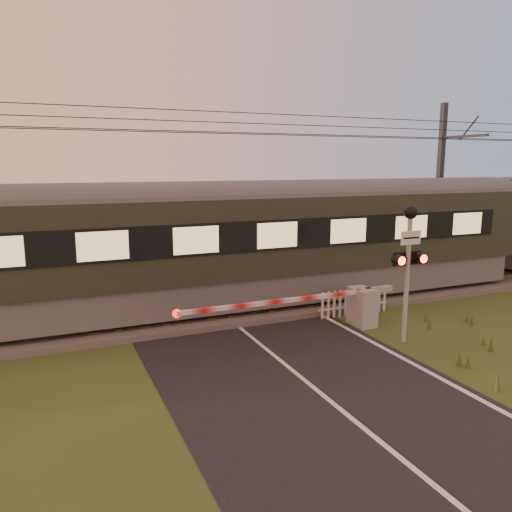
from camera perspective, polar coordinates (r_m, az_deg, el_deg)
name	(u,v)px	position (r m, az deg, el deg)	size (l,w,h in m)	color
ground	(329,401)	(10.30, 8.39, -16.12)	(160.00, 160.00, 0.00)	#2B471B
road	(337,406)	(10.13, 9.20, -16.56)	(6.00, 140.00, 0.03)	black
track_bed	(220,310)	(15.78, -4.13, -6.23)	(140.00, 3.40, 0.39)	#47423D
overhead_wires	(218,125)	(15.16, -4.42, 14.73)	(120.00, 0.62, 0.62)	black
train	(497,226)	(22.04, 25.84, 3.11)	(40.51, 2.79, 3.77)	slate
boom_gate	(354,306)	(14.56, 11.10, -5.60)	(6.54, 0.84, 1.11)	gray
crossing_signal	(409,249)	(13.22, 17.06, 0.73)	(0.91, 0.36, 3.58)	gray
picket_fence	(354,302)	(15.67, 11.16, -5.16)	(2.46, 0.07, 0.84)	silver
catenary_mast	(440,186)	(22.78, 20.33, 7.55)	(0.22, 2.46, 7.09)	#2D2D30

